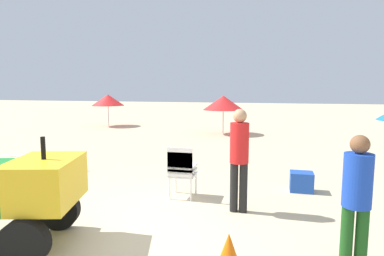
% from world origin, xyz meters
% --- Properties ---
extents(ground, '(80.00, 80.00, 0.00)m').
position_xyz_m(ground, '(0.00, 0.00, 0.00)').
color(ground, beige).
extents(stacked_plastic_chairs, '(0.48, 0.48, 1.02)m').
position_xyz_m(stacked_plastic_chairs, '(0.41, 1.72, 0.60)').
color(stacked_plastic_chairs, white).
rests_on(stacked_plastic_chairs, ground).
extents(surfboard_pile, '(2.61, 0.70, 0.40)m').
position_xyz_m(surfboard_pile, '(-3.86, 3.05, 0.20)').
color(surfboard_pile, yellow).
rests_on(surfboard_pile, ground).
extents(lifeguard_near_left, '(0.32, 0.32, 1.78)m').
position_xyz_m(lifeguard_near_left, '(1.54, 1.28, 1.03)').
color(lifeguard_near_left, black).
rests_on(lifeguard_near_left, ground).
extents(lifeguard_near_center, '(0.32, 0.32, 1.62)m').
position_xyz_m(lifeguard_near_center, '(3.03, -0.27, 0.92)').
color(lifeguard_near_center, '#194C19').
rests_on(lifeguard_near_center, ground).
extents(beach_umbrella_left, '(1.74, 1.74, 1.73)m').
position_xyz_m(beach_umbrella_left, '(-6.64, 12.20, 1.43)').
color(beach_umbrella_left, beige).
rests_on(beach_umbrella_left, ground).
extents(beach_umbrella_mid, '(1.84, 1.84, 1.75)m').
position_xyz_m(beach_umbrella_mid, '(-0.09, 10.62, 1.42)').
color(beach_umbrella_mid, beige).
rests_on(beach_umbrella_mid, ground).
extents(traffic_cone_near, '(0.38, 0.38, 0.54)m').
position_xyz_m(traffic_cone_near, '(1.64, -0.79, 0.27)').
color(traffic_cone_near, orange).
rests_on(traffic_cone_near, ground).
extents(cooler_box, '(0.46, 0.37, 0.40)m').
position_xyz_m(cooler_box, '(2.70, 2.72, 0.20)').
color(cooler_box, blue).
rests_on(cooler_box, ground).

